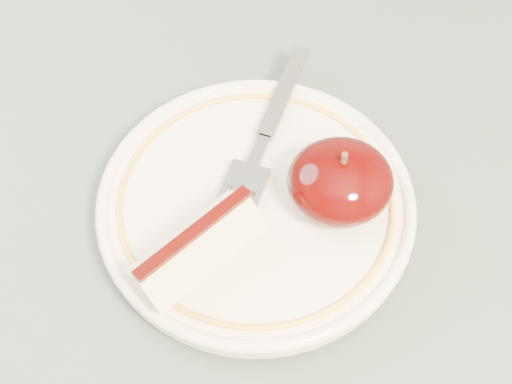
{
  "coord_description": "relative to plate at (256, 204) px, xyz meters",
  "views": [
    {
      "loc": [
        0.09,
        -0.16,
        1.16
      ],
      "look_at": [
        0.11,
        0.09,
        0.78
      ],
      "focal_mm": 50.0,
      "sensor_mm": 36.0,
      "label": 1
    }
  ],
  "objects": [
    {
      "name": "plate",
      "position": [
        0.0,
        0.0,
        0.0
      ],
      "size": [
        0.21,
        0.21,
        0.02
      ],
      "color": "white",
      "rests_on": "table"
    },
    {
      "name": "apple_half",
      "position": [
        0.05,
        -0.0,
        0.03
      ],
      "size": [
        0.07,
        0.06,
        0.05
      ],
      "color": "#2C0000",
      "rests_on": "plate"
    },
    {
      "name": "fork",
      "position": [
        0.01,
        0.05,
        0.01
      ],
      "size": [
        0.09,
        0.16,
        0.0
      ],
      "rotation": [
        0.0,
        0.0,
        1.16
      ],
      "color": "gray",
      "rests_on": "plate"
    },
    {
      "name": "apple_wedge",
      "position": [
        -0.04,
        -0.04,
        0.02
      ],
      "size": [
        0.09,
        0.08,
        0.04
      ],
      "rotation": [
        0.0,
        0.0,
        0.68
      ],
      "color": "#FFF0BB",
      "rests_on": "plate"
    }
  ]
}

